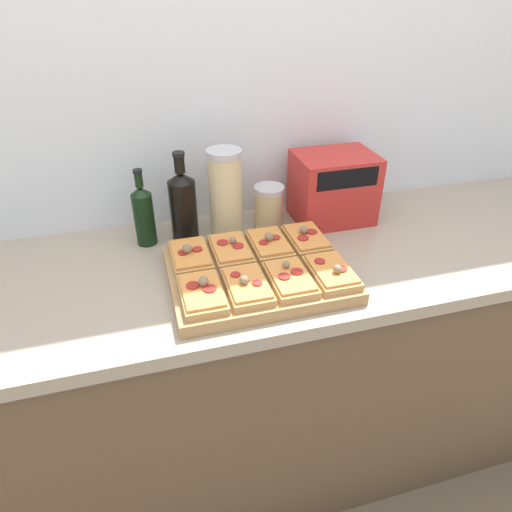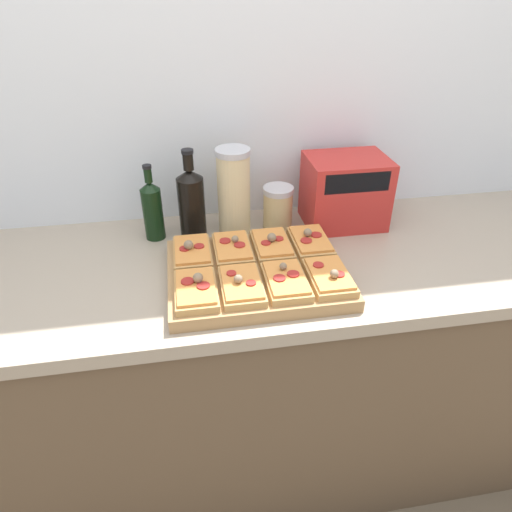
# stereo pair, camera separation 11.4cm
# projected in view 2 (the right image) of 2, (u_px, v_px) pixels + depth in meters

# --- Properties ---
(wall_back) EXTENTS (6.00, 0.06, 2.50)m
(wall_back) POSITION_uv_depth(u_px,v_px,m) (233.00, 117.00, 1.48)
(wall_back) COLOR silver
(wall_back) RESTS_ON ground_plane
(kitchen_counter) EXTENTS (2.63, 0.67, 0.92)m
(kitchen_counter) POSITION_uv_depth(u_px,v_px,m) (251.00, 370.00, 1.60)
(kitchen_counter) COLOR brown
(kitchen_counter) RESTS_ON ground_plane
(cutting_board) EXTENTS (0.48, 0.38, 0.04)m
(cutting_board) POSITION_uv_depth(u_px,v_px,m) (258.00, 273.00, 1.26)
(cutting_board) COLOR #A37A4C
(cutting_board) RESTS_ON kitchen_counter
(pizza_slice_back_left) EXTENTS (0.11, 0.17, 0.05)m
(pizza_slice_back_left) POSITION_uv_depth(u_px,v_px,m) (192.00, 252.00, 1.29)
(pizza_slice_back_left) COLOR tan
(pizza_slice_back_left) RESTS_ON cutting_board
(pizza_slice_back_midleft) EXTENTS (0.11, 0.17, 0.05)m
(pizza_slice_back_midleft) POSITION_uv_depth(u_px,v_px,m) (233.00, 248.00, 1.31)
(pizza_slice_back_midleft) COLOR tan
(pizza_slice_back_midleft) RESTS_ON cutting_board
(pizza_slice_back_midright) EXTENTS (0.11, 0.17, 0.05)m
(pizza_slice_back_midright) POSITION_uv_depth(u_px,v_px,m) (272.00, 245.00, 1.33)
(pizza_slice_back_midright) COLOR tan
(pizza_slice_back_midright) RESTS_ON cutting_board
(pizza_slice_back_right) EXTENTS (0.11, 0.17, 0.05)m
(pizza_slice_back_right) POSITION_uv_depth(u_px,v_px,m) (310.00, 241.00, 1.34)
(pizza_slice_back_right) COLOR tan
(pizza_slice_back_right) RESTS_ON cutting_board
(pizza_slice_front_left) EXTENTS (0.11, 0.17, 0.05)m
(pizza_slice_front_left) POSITION_uv_depth(u_px,v_px,m) (196.00, 289.00, 1.14)
(pizza_slice_front_left) COLOR tan
(pizza_slice_front_left) RESTS_ON cutting_board
(pizza_slice_front_midleft) EXTENTS (0.11, 0.17, 0.05)m
(pizza_slice_front_midleft) POSITION_uv_depth(u_px,v_px,m) (241.00, 285.00, 1.16)
(pizza_slice_front_midleft) COLOR tan
(pizza_slice_front_midleft) RESTS_ON cutting_board
(pizza_slice_front_midright) EXTENTS (0.11, 0.17, 0.05)m
(pizza_slice_front_midright) POSITION_uv_depth(u_px,v_px,m) (286.00, 280.00, 1.18)
(pizza_slice_front_midright) COLOR tan
(pizza_slice_front_midright) RESTS_ON cutting_board
(pizza_slice_front_right) EXTENTS (0.11, 0.17, 0.05)m
(pizza_slice_front_right) POSITION_uv_depth(u_px,v_px,m) (329.00, 276.00, 1.19)
(pizza_slice_front_right) COLOR tan
(pizza_slice_front_right) RESTS_ON cutting_board
(olive_oil_bottle) EXTENTS (0.06, 0.06, 0.24)m
(olive_oil_bottle) POSITION_uv_depth(u_px,v_px,m) (152.00, 209.00, 1.42)
(olive_oil_bottle) COLOR black
(olive_oil_bottle) RESTS_ON kitchen_counter
(wine_bottle) EXTENTS (0.08, 0.08, 0.28)m
(wine_bottle) POSITION_uv_depth(u_px,v_px,m) (191.00, 201.00, 1.42)
(wine_bottle) COLOR black
(wine_bottle) RESTS_ON kitchen_counter
(grain_jar_tall) EXTENTS (0.11, 0.11, 0.28)m
(grain_jar_tall) POSITION_uv_depth(u_px,v_px,m) (234.00, 192.00, 1.43)
(grain_jar_tall) COLOR beige
(grain_jar_tall) RESTS_ON kitchen_counter
(grain_jar_short) EXTENTS (0.10, 0.10, 0.14)m
(grain_jar_short) POSITION_uv_depth(u_px,v_px,m) (278.00, 208.00, 1.49)
(grain_jar_short) COLOR tan
(grain_jar_short) RESTS_ON kitchen_counter
(toaster_oven) EXTENTS (0.28, 0.20, 0.23)m
(toaster_oven) POSITION_uv_depth(u_px,v_px,m) (345.00, 191.00, 1.50)
(toaster_oven) COLOR red
(toaster_oven) RESTS_ON kitchen_counter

